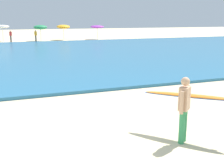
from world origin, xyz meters
TOP-DOWN VIEW (x-y plane):
  - ground_plane at (0.00, 0.00)m, footprint 160.00×160.00m
  - sea at (0.00, 18.99)m, footprint 120.00×28.00m
  - surfer_with_board at (2.64, -0.54)m, footprint 1.90×2.21m
  - beach_umbrella_2 at (-1.47, 36.69)m, footprint 1.91×1.92m
  - beach_umbrella_3 at (3.52, 35.30)m, footprint 1.88×1.90m
  - beach_umbrella_4 at (6.96, 36.23)m, footprint 1.92×1.96m
  - beach_umbrella_5 at (11.99, 35.59)m, footprint 2.06×2.08m
  - beachgoer_near_row_mid at (2.74, 34.57)m, footprint 0.32×0.20m
  - beachgoer_near_row_right at (-0.50, 34.90)m, footprint 0.32×0.20m

SIDE VIEW (x-z plane):
  - ground_plane at x=0.00m, z-range 0.00..0.00m
  - sea at x=0.00m, z-range 0.00..0.14m
  - beachgoer_near_row_mid at x=2.74m, z-range 0.05..1.63m
  - beachgoer_near_row_right at x=-0.50m, z-range 0.05..1.63m
  - surfer_with_board at x=2.64m, z-range 0.17..1.90m
  - beach_umbrella_5 at x=11.99m, z-range 0.81..2.94m
  - beach_umbrella_3 at x=3.52m, z-range 0.78..3.03m
  - beach_umbrella_4 at x=6.96m, z-range 0.78..3.06m
  - beach_umbrella_2 at x=-1.47m, z-range 0.88..3.14m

